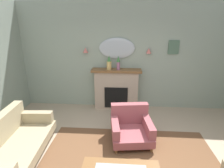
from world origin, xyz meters
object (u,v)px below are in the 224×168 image
(wall_mirror, at_px, (117,48))
(armchair_in_corner, at_px, (131,126))
(wall_sconce_left, at_px, (85,50))
(floral_couch, at_px, (12,142))
(fireplace, at_px, (116,90))
(wall_sconce_right, at_px, (149,51))
(mantel_vase_centre, at_px, (109,63))
(framed_picture, at_px, (174,47))
(mantel_vase_left, at_px, (118,62))

(wall_mirror, height_order, armchair_in_corner, wall_mirror)
(wall_sconce_left, relative_size, floral_couch, 0.08)
(fireplace, relative_size, wall_sconce_right, 9.71)
(fireplace, relative_size, mantel_vase_centre, 3.54)
(framed_picture, bearing_deg, wall_sconce_left, -178.54)
(armchair_in_corner, bearing_deg, mantel_vase_centre, 112.00)
(wall_mirror, relative_size, armchair_in_corner, 1.05)
(wall_mirror, relative_size, wall_sconce_left, 6.86)
(mantel_vase_left, relative_size, floral_couch, 0.21)
(wall_sconce_right, xyz_separation_m, floral_couch, (-2.63, -2.25, -1.34))
(mantel_vase_left, bearing_deg, floral_couch, -130.69)
(fireplace, bearing_deg, wall_mirror, 90.00)
(wall_sconce_left, height_order, framed_picture, framed_picture)
(wall_sconce_left, height_order, armchair_in_corner, wall_sconce_left)
(mantel_vase_left, bearing_deg, fireplace, 150.47)
(mantel_vase_left, height_order, framed_picture, framed_picture)
(fireplace, relative_size, armchair_in_corner, 1.49)
(mantel_vase_centre, relative_size, wall_sconce_left, 2.74)
(floral_couch, bearing_deg, wall_sconce_left, 67.49)
(mantel_vase_centre, xyz_separation_m, armchair_in_corner, (0.58, -1.43, -1.02))
(mantel_vase_centre, xyz_separation_m, wall_sconce_left, (-0.65, 0.12, 0.33))
(mantel_vase_left, bearing_deg, wall_sconce_right, 8.53)
(wall_sconce_right, bearing_deg, framed_picture, 5.27)
(wall_sconce_left, bearing_deg, armchair_in_corner, -51.60)
(mantel_vase_centre, xyz_separation_m, framed_picture, (1.70, 0.18, 0.42))
(mantel_vase_left, distance_m, floral_couch, 3.00)
(wall_mirror, bearing_deg, fireplace, -90.00)
(wall_sconce_left, height_order, wall_sconce_right, same)
(framed_picture, bearing_deg, wall_mirror, -179.62)
(fireplace, bearing_deg, mantel_vase_left, -29.53)
(wall_mirror, height_order, framed_picture, wall_mirror)
(mantel_vase_left, bearing_deg, wall_mirror, 106.39)
(floral_couch, bearing_deg, mantel_vase_left, 49.31)
(mantel_vase_left, bearing_deg, armchair_in_corner, -77.10)
(mantel_vase_centre, height_order, mantel_vase_left, mantel_vase_centre)
(mantel_vase_left, xyz_separation_m, wall_mirror, (-0.05, 0.17, 0.35))
(mantel_vase_left, height_order, wall_sconce_left, wall_sconce_left)
(fireplace, height_order, floral_couch, fireplace)
(wall_mirror, bearing_deg, wall_sconce_left, -176.63)
(mantel_vase_left, distance_m, wall_mirror, 0.39)
(fireplace, distance_m, framed_picture, 1.91)
(wall_sconce_right, bearing_deg, armchair_in_corner, -106.97)
(mantel_vase_left, bearing_deg, mantel_vase_centre, 180.00)
(fireplace, relative_size, floral_couch, 0.77)
(mantel_vase_left, xyz_separation_m, wall_sconce_right, (0.80, 0.12, 0.30))
(wall_mirror, xyz_separation_m, armchair_in_corner, (0.38, -1.60, -1.40))
(wall_sconce_right, distance_m, framed_picture, 0.66)
(mantel_vase_left, distance_m, armchair_in_corner, 1.81)
(wall_mirror, distance_m, framed_picture, 1.50)
(fireplace, xyz_separation_m, mantel_vase_left, (0.05, -0.03, 0.79))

